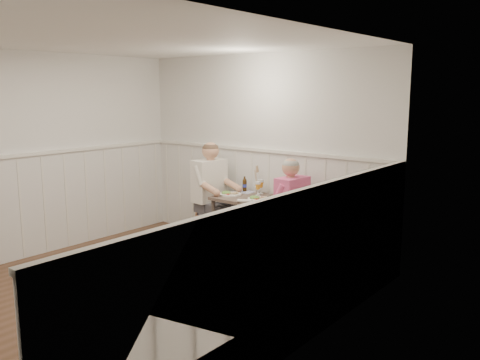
{
  "coord_description": "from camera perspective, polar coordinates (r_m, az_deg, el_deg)",
  "views": [
    {
      "loc": [
        4.08,
        -3.26,
        2.11
      ],
      "look_at": [
        0.12,
        1.64,
        1.0
      ],
      "focal_mm": 38.0,
      "sensor_mm": 36.0,
      "label": 1
    }
  ],
  "objects": [
    {
      "name": "diner_cream",
      "position": [
        7.01,
        -3.21,
        -2.39
      ],
      "size": [
        0.71,
        0.49,
        1.45
      ],
      "color": "#3F3F47",
      "rests_on": "ground"
    },
    {
      "name": "plate_man",
      "position": [
        6.41,
        2.07,
        -2.03
      ],
      "size": [
        0.3,
        0.3,
        0.07
      ],
      "color": "white",
      "rests_on": "dining_table"
    },
    {
      "name": "plate_diner",
      "position": [
        6.71,
        -1.22,
        -1.5
      ],
      "size": [
        0.29,
        0.29,
        0.07
      ],
      "color": "white",
      "rests_on": "dining_table"
    },
    {
      "name": "room_shell",
      "position": [
        5.25,
        -12.36,
        3.3
      ],
      "size": [
        4.04,
        4.54,
        2.6
      ],
      "color": "silver",
      "rests_on": "ground"
    },
    {
      "name": "beer_glass_a",
      "position": [
        6.76,
        2.35,
        -0.48
      ],
      "size": [
        0.08,
        0.08,
        0.2
      ],
      "color": "silver",
      "rests_on": "dining_table"
    },
    {
      "name": "chair_right",
      "position": [
        6.19,
        6.48,
        -4.99
      ],
      "size": [
        0.5,
        0.5,
        0.95
      ],
      "color": "#9F785C",
      "rests_on": "ground"
    },
    {
      "name": "gingham_mat",
      "position": [
        6.92,
        0.5,
        -1.32
      ],
      "size": [
        0.27,
        0.22,
        0.01
      ],
      "color": "#5D66AF",
      "rests_on": "dining_table"
    },
    {
      "name": "dining_table",
      "position": [
        6.62,
        1.09,
        -2.82
      ],
      "size": [
        0.83,
        0.7,
        0.75
      ],
      "color": "brown",
      "rests_on": "ground"
    },
    {
      "name": "rolled_napkin",
      "position": [
        6.27,
        0.49,
        -2.36
      ],
      "size": [
        0.17,
        0.12,
        0.04
      ],
      "color": "white",
      "rests_on": "dining_table"
    },
    {
      "name": "wainscot",
      "position": [
        5.85,
        -6.8,
        -4.14
      ],
      "size": [
        4.0,
        4.49,
        1.34
      ],
      "color": "white",
      "rests_on": "ground"
    },
    {
      "name": "beer_glass_b",
      "position": [
        6.67,
        2.02,
        -0.71
      ],
      "size": [
        0.07,
        0.07,
        0.18
      ],
      "color": "silver",
      "rests_on": "dining_table"
    },
    {
      "name": "chair_left",
      "position": [
        7.19,
        -3.31,
        -3.53
      ],
      "size": [
        0.42,
        0.42,
        0.79
      ],
      "color": "#9F785C",
      "rests_on": "ground"
    },
    {
      "name": "beer_bottle",
      "position": [
        6.93,
        0.52,
        -0.53
      ],
      "size": [
        0.06,
        0.06,
        0.21
      ],
      "color": "#311F0A",
      "rests_on": "dining_table"
    },
    {
      "name": "ground_plane",
      "position": [
        5.63,
        -11.78,
        -12.24
      ],
      "size": [
        4.5,
        4.5,
        0.0
      ],
      "primitive_type": "plane",
      "color": "#4A2F1D"
    },
    {
      "name": "grass_vase",
      "position": [
        6.84,
        1.74,
        0.04
      ],
      "size": [
        0.05,
        0.05,
        0.39
      ],
      "color": "silver",
      "rests_on": "dining_table"
    },
    {
      "name": "man_in_pink",
      "position": [
        6.22,
        5.52,
        -4.46
      ],
      "size": [
        0.64,
        0.44,
        1.34
      ],
      "color": "#3F3F47",
      "rests_on": "ground"
    }
  ]
}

